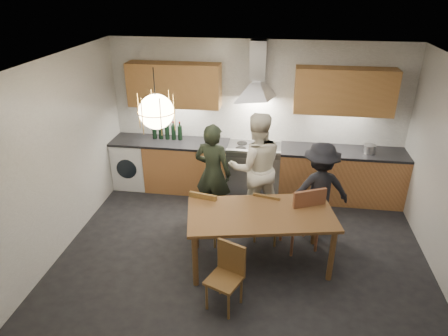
# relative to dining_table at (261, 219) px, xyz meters

# --- Properties ---
(ground) EXTENTS (5.00, 5.00, 0.00)m
(ground) POSITION_rel_dining_table_xyz_m (-0.23, -0.03, -0.69)
(ground) COLOR black
(ground) RESTS_ON ground
(room_shell) EXTENTS (5.02, 4.52, 2.61)m
(room_shell) POSITION_rel_dining_table_xyz_m (-0.23, -0.03, 1.02)
(room_shell) COLOR white
(room_shell) RESTS_ON ground
(counter_run) EXTENTS (5.00, 0.62, 0.90)m
(counter_run) POSITION_rel_dining_table_xyz_m (-0.21, 1.92, -0.24)
(counter_run) COLOR #C4834B
(counter_run) RESTS_ON ground
(range_stove) EXTENTS (0.90, 0.60, 0.92)m
(range_stove) POSITION_rel_dining_table_xyz_m (-0.23, 1.92, -0.25)
(range_stove) COLOR silver
(range_stove) RESTS_ON ground
(wall_fixtures) EXTENTS (4.30, 0.54, 1.10)m
(wall_fixtures) POSITION_rel_dining_table_xyz_m (-0.23, 2.04, 1.18)
(wall_fixtures) COLOR tan
(wall_fixtures) RESTS_ON ground
(pendant_lamp) EXTENTS (0.43, 0.43, 0.70)m
(pendant_lamp) POSITION_rel_dining_table_xyz_m (-1.23, -0.13, 1.41)
(pendant_lamp) COLOR black
(pendant_lamp) RESTS_ON ground
(dining_table) EXTENTS (2.00, 1.28, 0.78)m
(dining_table) POSITION_rel_dining_table_xyz_m (0.00, 0.00, 0.00)
(dining_table) COLOR brown
(dining_table) RESTS_ON ground
(chair_back_left) EXTENTS (0.46, 0.46, 0.86)m
(chair_back_left) POSITION_rel_dining_table_xyz_m (-0.78, 0.34, -0.20)
(chair_back_left) COLOR brown
(chair_back_left) RESTS_ON ground
(chair_back_mid) EXTENTS (0.44, 0.44, 0.82)m
(chair_back_mid) POSITION_rel_dining_table_xyz_m (0.07, 0.48, -0.22)
(chair_back_mid) COLOR brown
(chair_back_mid) RESTS_ON ground
(chair_back_right) EXTENTS (0.61, 0.61, 1.01)m
(chair_back_right) POSITION_rel_dining_table_xyz_m (0.56, 0.36, -0.11)
(chair_back_right) COLOR brown
(chair_back_right) RESTS_ON ground
(chair_front) EXTENTS (0.47, 0.47, 0.79)m
(chair_front) POSITION_rel_dining_table_xyz_m (-0.32, -0.78, -0.24)
(chair_front) COLOR brown
(chair_front) RESTS_ON ground
(person_left) EXTENTS (0.64, 0.49, 1.58)m
(person_left) POSITION_rel_dining_table_xyz_m (-0.79, 1.01, 0.10)
(person_left) COLOR black
(person_left) RESTS_ON ground
(person_mid) EXTENTS (1.00, 0.87, 1.74)m
(person_mid) POSITION_rel_dining_table_xyz_m (-0.15, 1.14, 0.18)
(person_mid) COLOR silver
(person_mid) RESTS_ON ground
(person_right) EXTENTS (1.02, 0.74, 1.43)m
(person_right) POSITION_rel_dining_table_xyz_m (0.79, 0.86, 0.02)
(person_right) COLOR black
(person_right) RESTS_ON ground
(mixing_bowl) EXTENTS (0.31, 0.31, 0.07)m
(mixing_bowl) POSITION_rel_dining_table_xyz_m (0.89, 1.89, 0.24)
(mixing_bowl) COLOR silver
(mixing_bowl) RESTS_ON counter_run
(stock_pot) EXTENTS (0.22, 0.22, 0.13)m
(stock_pot) POSITION_rel_dining_table_xyz_m (1.63, 1.89, 0.27)
(stock_pot) COLOR #A7A8AB
(stock_pot) RESTS_ON counter_run
(wine_bottles) EXTENTS (0.54, 0.08, 0.32)m
(wine_bottles) POSITION_rel_dining_table_xyz_m (-1.77, 2.02, 0.37)
(wine_bottles) COLOR black
(wine_bottles) RESTS_ON counter_run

